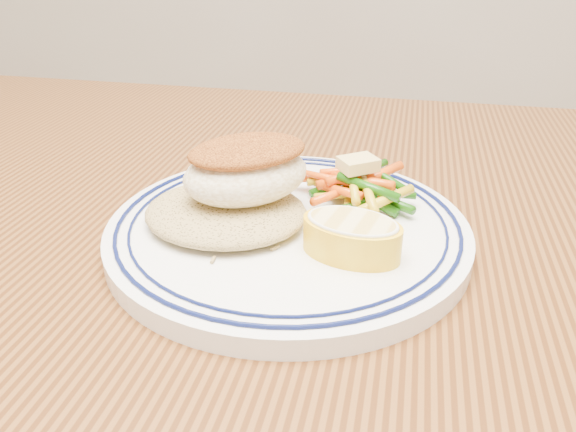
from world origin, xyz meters
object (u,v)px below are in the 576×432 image
at_px(dining_table, 260,369).
at_px(lemon_wedge, 352,235).
at_px(fish_fillet, 246,169).
at_px(rice_pilaf, 226,208).
at_px(plate, 288,228).
at_px(vegetable_pile, 357,185).

relative_size(dining_table, lemon_wedge, 19.96).
bearing_deg(fish_fillet, rice_pilaf, -143.77).
relative_size(dining_table, rice_pilaf, 12.41).
distance_m(dining_table, plate, 0.11).
distance_m(dining_table, vegetable_pile, 0.16).
relative_size(dining_table, plate, 5.58).
height_order(plate, fish_fillet, fish_fillet).
bearing_deg(dining_table, vegetable_pile, 55.78).
bearing_deg(vegetable_pile, fish_fillet, -147.28).
bearing_deg(fish_fillet, lemon_wedge, -23.27).
height_order(fish_fillet, vegetable_pile, fish_fillet).
bearing_deg(fish_fillet, dining_table, -66.69).
distance_m(rice_pilaf, lemon_wedge, 0.10).
bearing_deg(dining_table, plate, 70.01).
relative_size(rice_pilaf, fish_fillet, 1.05).
xyz_separation_m(rice_pilaf, vegetable_pile, (0.09, 0.06, 0.00)).
bearing_deg(vegetable_pile, dining_table, -124.22).
bearing_deg(rice_pilaf, lemon_wedge, -14.67).
bearing_deg(rice_pilaf, plate, 13.06).
bearing_deg(plate, lemon_wedge, -34.71).
distance_m(rice_pilaf, vegetable_pile, 0.11).
height_order(dining_table, plate, plate).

